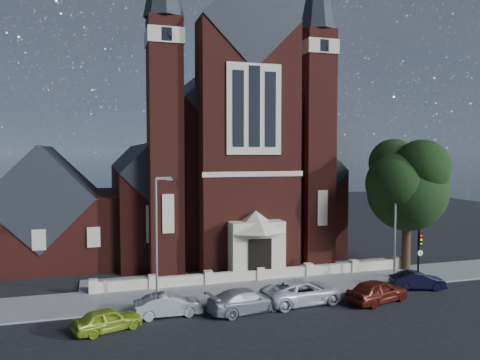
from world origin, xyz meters
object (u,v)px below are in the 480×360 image
Objects in this scene: church at (210,166)px; car_dark_red at (377,291)px; car_white_suv at (303,292)px; car_navy at (418,281)px; street_lamp_left at (158,231)px; car_silver_b at (246,300)px; street_tree at (411,186)px; car_lime_van at (107,320)px; car_silver_a at (168,305)px; street_lamp_right at (396,219)px; traffic_signal at (419,249)px; parish_hall at (47,216)px.

church is 7.89× the size of car_dark_red.
car_dark_red is at bearing -110.46° from car_white_suv.
church is 25.08m from car_navy.
street_lamp_left is 2.15× the size of car_navy.
car_navy is at bearing -96.65° from car_silver_b.
car_white_suv is (-11.70, -5.00, -6.21)m from street_tree.
car_navy is at bearing -104.85° from car_lime_van.
street_lamp_right is at bearing -80.26° from car_silver_a.
car_silver_a is at bearing -86.41° from street_lamp_left.
car_silver_b is (-14.07, -2.23, -1.88)m from traffic_signal.
street_tree is 2.84× the size of car_navy.
car_white_suv is (16.90, -17.29, -3.26)m from parish_hall.
car_silver_a is 0.90× the size of car_dark_red.
street_tree is at bearing 64.05° from traffic_signal.
car_lime_van is 0.84× the size of car_dark_red.
car_lime_van is (-22.18, -2.98, -1.95)m from traffic_signal.
traffic_signal is at bearing -92.11° from car_silver_b.
street_tree is 1.32× the size of street_lamp_left.
car_lime_van is at bearing -125.69° from street_lamp_left.
street_lamp_left is 2.02× the size of traffic_signal.
car_lime_van is at bearing 73.79° from car_dark_red.
church reaches higher than street_tree.
street_lamp_right is at bearing 0.00° from street_lamp_left.
car_dark_red is (13.27, -1.38, 0.10)m from car_silver_a.
car_lime_van is at bearing 90.47° from car_white_suv.
car_lime_van is (4.82, -18.56, -3.38)m from parish_hall.
traffic_signal is 10.41m from car_white_suv.
church is at bearing -45.08° from car_lime_van.
street_lamp_left is at bearing 55.11° from car_dark_red.
parish_hall is at bearing 73.04° from car_navy.
car_dark_red is 1.18× the size of car_navy.
street_lamp_left reaches higher than car_white_suv.
car_silver_b reaches higher than car_lime_van.
street_lamp_left reaches higher than car_lime_van.
car_white_suv is 1.22× the size of car_dark_red.
car_dark_red is (4.65, -1.24, 0.00)m from car_white_suv.
street_tree reaches higher than car_silver_a.
street_lamp_right reaches higher than car_lime_van.
car_navy is at bearing -89.12° from car_silver_a.
street_lamp_right is (10.09, -18.94, -3.59)m from church.
parish_hall is 29.62m from street_lamp_right.
church is 7.16× the size of car_silver_b.
street_tree is at bearing -94.87° from car_lime_van.
parish_hall is 19.35m from car_silver_a.
car_white_suv is 4.82m from car_dark_red.
traffic_signal reaches higher than car_silver_a.
traffic_signal is at bearing -77.77° from car_dark_red.
car_silver_b is (-3.07, -22.74, -7.48)m from church.
car_navy is at bearing -130.19° from traffic_signal.
street_lamp_left is 1.83× the size of car_dark_red.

